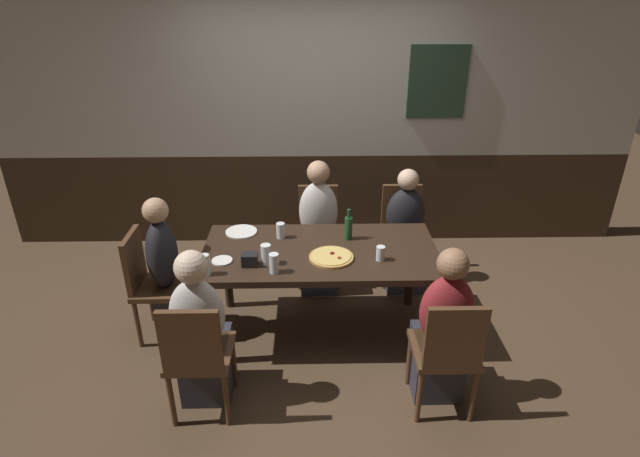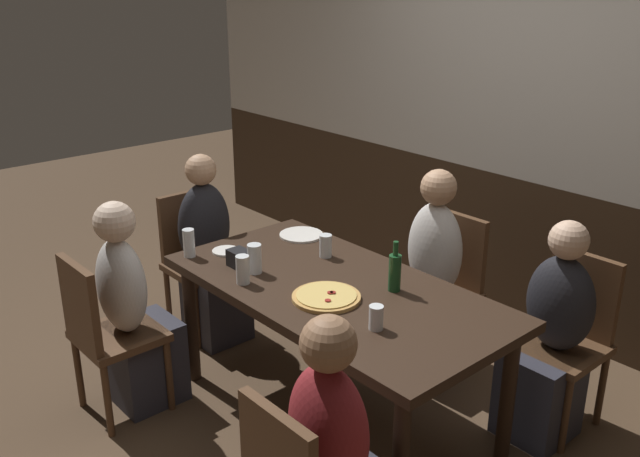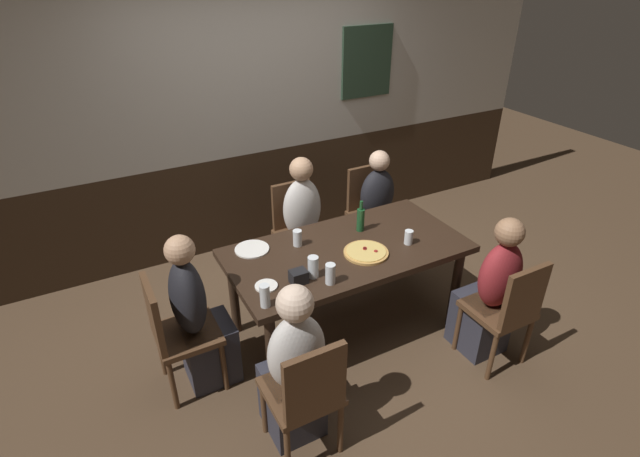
# 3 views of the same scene
# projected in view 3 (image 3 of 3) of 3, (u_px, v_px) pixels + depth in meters

# --- Properties ---
(ground_plane) EXTENTS (12.00, 12.00, 0.00)m
(ground_plane) POSITION_uv_depth(u_px,v_px,m) (345.00, 326.00, 3.90)
(ground_plane) COLOR #4C3826
(wall_back) EXTENTS (6.40, 0.13, 2.60)m
(wall_back) POSITION_uv_depth(u_px,v_px,m) (259.00, 114.00, 4.52)
(wall_back) COLOR #332316
(wall_back) RESTS_ON ground_plane
(dining_table) EXTENTS (1.75, 0.89, 0.74)m
(dining_table) POSITION_uv_depth(u_px,v_px,m) (347.00, 257.00, 3.57)
(dining_table) COLOR black
(dining_table) RESTS_ON ground_plane
(chair_left_near) EXTENTS (0.40, 0.40, 0.88)m
(chair_left_near) POSITION_uv_depth(u_px,v_px,m) (306.00, 392.00, 2.68)
(chair_left_near) COLOR #513521
(chair_left_near) RESTS_ON ground_plane
(chair_mid_far) EXTENTS (0.40, 0.40, 0.88)m
(chair_mid_far) POSITION_uv_depth(u_px,v_px,m) (297.00, 226.00, 4.31)
(chair_mid_far) COLOR #513521
(chair_mid_far) RESTS_ON ground_plane
(chair_head_west) EXTENTS (0.40, 0.40, 0.88)m
(chair_head_west) POSITION_uv_depth(u_px,v_px,m) (175.00, 330.00, 3.12)
(chair_head_west) COLOR #513521
(chair_head_west) RESTS_ON ground_plane
(chair_right_far) EXTENTS (0.40, 0.40, 0.88)m
(chair_right_far) POSITION_uv_depth(u_px,v_px,m) (369.00, 207.00, 4.63)
(chair_right_far) COLOR #513521
(chair_right_far) RESTS_ON ground_plane
(chair_right_near) EXTENTS (0.40, 0.40, 0.88)m
(chair_right_near) POSITION_uv_depth(u_px,v_px,m) (507.00, 308.00, 3.31)
(chair_right_near) COLOR #513521
(chair_right_near) RESTS_ON ground_plane
(person_left_near) EXTENTS (0.34, 0.37, 1.14)m
(person_left_near) POSITION_uv_depth(u_px,v_px,m) (294.00, 375.00, 2.81)
(person_left_near) COLOR #2D2D38
(person_left_near) RESTS_ON ground_plane
(person_mid_far) EXTENTS (0.34, 0.37, 1.18)m
(person_mid_far) POSITION_uv_depth(u_px,v_px,m) (305.00, 234.00, 4.19)
(person_mid_far) COLOR #2D2D38
(person_mid_far) RESTS_ON ground_plane
(person_head_west) EXTENTS (0.37, 0.34, 1.17)m
(person_head_west) POSITION_uv_depth(u_px,v_px,m) (199.00, 323.00, 3.19)
(person_head_west) COLOR #2D2D38
(person_head_west) RESTS_ON ground_plane
(person_right_far) EXTENTS (0.34, 0.37, 1.11)m
(person_right_far) POSITION_uv_depth(u_px,v_px,m) (379.00, 218.00, 4.52)
(person_right_far) COLOR #2D2D38
(person_right_far) RESTS_ON ground_plane
(person_right_near) EXTENTS (0.34, 0.37, 1.14)m
(person_right_near) POSITION_uv_depth(u_px,v_px,m) (489.00, 297.00, 3.45)
(person_right_near) COLOR #2D2D38
(person_right_near) RESTS_ON ground_plane
(pizza) EXTENTS (0.32, 0.32, 0.03)m
(pizza) POSITION_uv_depth(u_px,v_px,m) (366.00, 252.00, 3.46)
(pizza) COLOR tan
(pizza) RESTS_ON dining_table
(highball_clear) EXTENTS (0.07, 0.07, 0.14)m
(highball_clear) POSITION_uv_depth(u_px,v_px,m) (330.00, 275.00, 3.13)
(highball_clear) COLOR silver
(highball_clear) RESTS_ON dining_table
(pint_glass_stout) EXTENTS (0.06, 0.06, 0.15)m
(pint_glass_stout) POSITION_uv_depth(u_px,v_px,m) (265.00, 297.00, 2.92)
(pint_glass_stout) COLOR silver
(pint_glass_stout) RESTS_ON dining_table
(beer_glass_tall) EXTENTS (0.07, 0.07, 0.15)m
(beer_glass_tall) POSITION_uv_depth(u_px,v_px,m) (313.00, 268.00, 3.19)
(beer_glass_tall) COLOR silver
(beer_glass_tall) RESTS_ON dining_table
(tumbler_short) EXTENTS (0.06, 0.06, 0.11)m
(tumbler_short) POSITION_uv_depth(u_px,v_px,m) (409.00, 238.00, 3.56)
(tumbler_short) COLOR silver
(tumbler_short) RESTS_ON dining_table
(tumbler_water) EXTENTS (0.07, 0.07, 0.12)m
(tumbler_water) POSITION_uv_depth(u_px,v_px,m) (297.00, 239.00, 3.54)
(tumbler_water) COLOR silver
(tumbler_water) RESTS_ON dining_table
(beer_bottle_green) EXTENTS (0.06, 0.06, 0.25)m
(beer_bottle_green) POSITION_uv_depth(u_px,v_px,m) (361.00, 219.00, 3.71)
(beer_bottle_green) COLOR #194723
(beer_bottle_green) RESTS_ON dining_table
(plate_white_large) EXTENTS (0.25, 0.25, 0.01)m
(plate_white_large) POSITION_uv_depth(u_px,v_px,m) (252.00, 249.00, 3.51)
(plate_white_large) COLOR white
(plate_white_large) RESTS_ON dining_table
(plate_white_small) EXTENTS (0.15, 0.15, 0.01)m
(plate_white_small) POSITION_uv_depth(u_px,v_px,m) (266.00, 286.00, 3.12)
(plate_white_small) COLOR white
(plate_white_small) RESTS_ON dining_table
(condiment_caddy) EXTENTS (0.11, 0.09, 0.09)m
(condiment_caddy) POSITION_uv_depth(u_px,v_px,m) (299.00, 277.00, 3.14)
(condiment_caddy) COLOR black
(condiment_caddy) RESTS_ON dining_table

